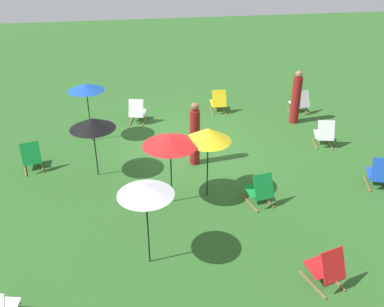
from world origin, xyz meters
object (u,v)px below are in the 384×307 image
(umbrella_0, at_px, (86,87))
(umbrella_4, at_px, (146,190))
(umbrella_2, at_px, (208,135))
(person_0, at_px, (195,135))
(umbrella_1, at_px, (170,141))
(deckchair_5, at_px, (326,268))
(deckchair_2, at_px, (260,190))
(person_1, at_px, (296,98))
(deckchair_7, at_px, (31,157))
(deckchair_1, at_px, (137,112))
(deckchair_8, at_px, (324,134))
(deckchair_4, at_px, (300,103))
(umbrella_3, at_px, (92,123))
(deckchair_0, at_px, (218,102))
(deckchair_6, at_px, (379,174))

(umbrella_0, height_order, umbrella_4, umbrella_0)
(umbrella_0, relative_size, umbrella_2, 1.01)
(person_0, bearing_deg, umbrella_1, 91.86)
(deckchair_5, xyz_separation_m, person_0, (1.58, -4.90, 0.49))
(deckchair_2, relative_size, person_0, 0.48)
(umbrella_0, relative_size, person_1, 1.02)
(deckchair_2, bearing_deg, person_0, -74.66)
(deckchair_7, bearing_deg, umbrella_1, 134.17)
(deckchair_5, height_order, person_1, person_1)
(deckchair_1, xyz_separation_m, umbrella_1, (-0.55, 4.86, 1.26))
(deckchair_1, bearing_deg, deckchair_5, 124.06)
(umbrella_2, xyz_separation_m, umbrella_4, (1.58, 2.15, 0.05))
(deckchair_7, relative_size, deckchair_8, 1.01)
(deckchair_4, height_order, umbrella_0, umbrella_0)
(umbrella_1, bearing_deg, deckchair_4, -137.24)
(umbrella_4, bearing_deg, umbrella_1, -109.01)
(deckchair_2, distance_m, person_1, 5.13)
(deckchair_1, height_order, umbrella_4, umbrella_4)
(deckchair_5, xyz_separation_m, umbrella_1, (2.44, -3.13, 1.26))
(person_0, bearing_deg, person_1, -121.45)
(person_0, bearing_deg, deckchair_5, 135.78)
(deckchair_2, distance_m, person_0, 2.53)
(deckchair_4, height_order, person_1, person_1)
(deckchair_4, xyz_separation_m, deckchair_8, (0.26, 2.52, 0.00))
(deckchair_2, distance_m, deckchair_7, 6.12)
(umbrella_0, xyz_separation_m, person_0, (-2.87, 1.96, -0.84))
(deckchair_8, xyz_separation_m, umbrella_2, (3.97, 2.07, 1.26))
(umbrella_3, xyz_separation_m, person_1, (-6.39, -2.43, -0.64))
(deckchair_8, bearing_deg, umbrella_2, 40.37)
(umbrella_2, relative_size, person_0, 1.01)
(deckchair_1, bearing_deg, deckchair_7, 55.94)
(deckchair_7, distance_m, umbrella_1, 4.30)
(deckchair_8, relative_size, person_0, 0.47)
(deckchair_8, relative_size, umbrella_0, 0.47)
(deckchair_4, relative_size, deckchair_7, 1.00)
(umbrella_4, bearing_deg, umbrella_2, -126.24)
(deckchair_0, bearing_deg, umbrella_2, 75.02)
(umbrella_0, distance_m, umbrella_1, 4.23)
(deckchair_7, height_order, umbrella_0, umbrella_0)
(deckchair_5, distance_m, person_0, 5.17)
(deckchair_0, height_order, deckchair_6, same)
(deckchair_8, bearing_deg, umbrella_4, 50.12)
(deckchair_2, height_order, deckchair_4, same)
(deckchair_6, height_order, umbrella_4, umbrella_4)
(deckchair_7, bearing_deg, deckchair_1, -152.01)
(deckchair_6, height_order, person_1, person_1)
(umbrella_3, bearing_deg, person_1, -159.14)
(deckchair_8, relative_size, umbrella_4, 0.47)
(umbrella_2, distance_m, person_1, 5.41)
(umbrella_0, bearing_deg, deckchair_5, 123.01)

